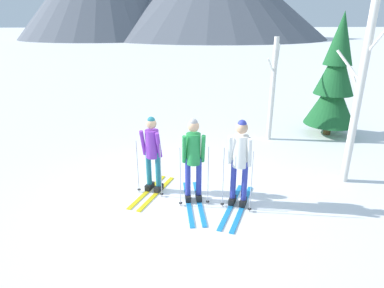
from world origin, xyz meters
TOP-DOWN VIEW (x-y plane):
  - ground_plane at (0.00, 0.00)m, footprint 400.00×400.00m
  - skier_in_purple at (-0.55, 0.29)m, footprint 0.99×1.53m
  - skier_in_green at (0.25, -0.21)m, footprint 0.61×1.73m
  - skier_in_white at (1.12, -0.45)m, footprint 1.06×1.74m
  - pine_tree_near at (4.98, 3.51)m, footprint 1.54×1.54m
  - birch_tree_tall at (3.77, 0.33)m, footprint 0.49×0.96m
  - birch_tree_slender at (2.97, 3.27)m, footprint 0.70×1.00m

SIDE VIEW (x-z plane):
  - ground_plane at x=0.00m, z-range 0.00..0.00m
  - skier_in_purple at x=-0.55m, z-range 0.07..1.73m
  - skier_in_green at x=0.25m, z-range 0.08..1.82m
  - skier_in_white at x=1.12m, z-range 0.11..1.87m
  - birch_tree_slender at x=2.97m, z-range 0.05..3.09m
  - pine_tree_near at x=4.98m, z-range -0.16..3.57m
  - birch_tree_tall at x=3.77m, z-range 0.03..4.24m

